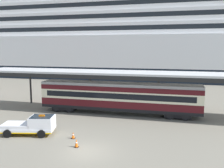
% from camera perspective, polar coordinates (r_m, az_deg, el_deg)
% --- Properties ---
extents(ground_plane, '(400.00, 400.00, 0.00)m').
position_cam_1_polar(ground_plane, '(21.47, -5.91, -15.34)').
color(ground_plane, slate).
extents(cruise_ship, '(173.70, 29.27, 38.52)m').
position_cam_1_polar(cruise_ship, '(75.68, 9.94, 11.30)').
color(cruise_ship, black).
rests_on(cruise_ship, ground).
extents(platform_canopy, '(39.51, 5.42, 5.54)m').
position_cam_1_polar(platform_canopy, '(32.19, 1.75, 2.47)').
color(platform_canopy, silver).
rests_on(platform_canopy, ground).
extents(train_carriage, '(20.95, 2.81, 4.11)m').
position_cam_1_polar(train_carriage, '(32.25, 1.57, -2.93)').
color(train_carriage, black).
rests_on(train_carriage, ground).
extents(service_truck, '(5.52, 3.12, 2.02)m').
position_cam_1_polar(service_truck, '(26.17, -17.87, -9.00)').
color(service_truck, white).
rests_on(service_truck, ground).
extents(traffic_cone_near, '(0.36, 0.36, 0.75)m').
position_cam_1_polar(traffic_cone_near, '(22.30, -8.26, -13.44)').
color(traffic_cone_near, black).
rests_on(traffic_cone_near, ground).
extents(traffic_cone_mid, '(0.36, 0.36, 0.65)m').
position_cam_1_polar(traffic_cone_mid, '(24.34, -9.02, -11.68)').
color(traffic_cone_mid, black).
rests_on(traffic_cone_mid, ground).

